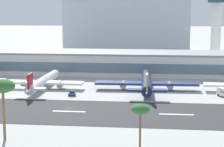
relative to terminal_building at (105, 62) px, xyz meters
The scene contains 12 objects.
ground_plane 82.97m from the terminal_building, 91.88° to the right, with size 1400.00×1400.00×0.00m, color #A8A8A3.
runway_strip 87.43m from the terminal_building, 91.79° to the right, with size 800.00×34.80×0.08m, color #2D2D30.
runway_centreline_dash_4 87.41m from the terminal_building, 91.31° to the right, with size 12.00×1.20×0.01m, color white.
runway_centreline_dash_5 94.58m from the terminal_building, 67.46° to the right, with size 12.00×1.20×0.01m, color white.
terminal_building is the anchor object (origin of this frame).
control_tower 83.44m from the terminal_building, 32.56° to the left, with size 12.76×12.76×46.76m.
distant_hotel_block 108.46m from the terminal_building, 87.45° to the left, with size 101.41×30.17×47.22m, color #A8B2BC.
airliner_red_tail_gate_1 53.52m from the terminal_building, 115.25° to the right, with size 37.56×48.36×10.09m.
airliner_gold_tail_gate_2 52.70m from the terminal_building, 61.85° to the right, with size 46.82×51.15×10.67m.
service_baggage_tug_0 62.06m from the terminal_building, 95.79° to the right, with size 3.29×2.05×2.20m.
palm_tree_0 126.41m from the terminal_building, 78.64° to the right, with size 4.80×4.80×12.34m.
palm_tree_1 120.86m from the terminal_building, 96.35° to the right, with size 6.89×6.89×17.38m.
Camera 1 is at (31.07, -141.44, 36.69)m, focal length 64.10 mm.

